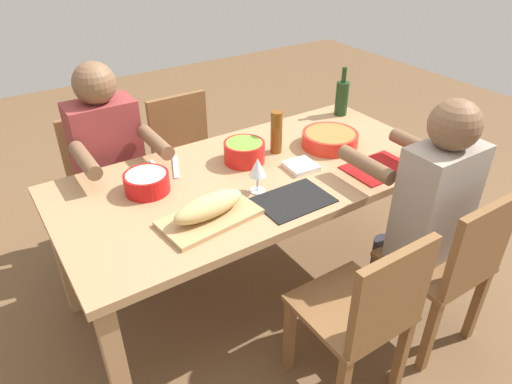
{
  "coord_description": "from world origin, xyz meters",
  "views": [
    {
      "loc": [
        -1.06,
        -1.61,
        1.84
      ],
      "look_at": [
        0.0,
        0.0,
        0.63
      ],
      "focal_mm": 32.53,
      "sensor_mm": 36.0,
      "label": 1
    }
  ],
  "objects_px": {
    "wine_bottle": "(342,97)",
    "wine_glass": "(258,169)",
    "chair_near_center": "(366,312)",
    "chair_near_right": "(451,264)",
    "bread_loaf": "(209,206)",
    "diner_far_left": "(111,159)",
    "chair_far_left": "(107,180)",
    "serving_bowl_pasta": "(147,181)",
    "diner_near_right": "(426,204)",
    "cutting_board": "(210,218)",
    "chair_far_center": "(188,157)",
    "dining_table": "(256,187)",
    "serving_bowl_fruit": "(330,138)",
    "serving_bowl_salad": "(244,151)",
    "beer_bottle": "(276,132)",
    "napkin_stack": "(301,166)"
  },
  "relations": [
    {
      "from": "serving_bowl_pasta",
      "to": "bread_loaf",
      "type": "bearing_deg",
      "value": -70.07
    },
    {
      "from": "serving_bowl_pasta",
      "to": "diner_near_right",
      "type": "bearing_deg",
      "value": -35.34
    },
    {
      "from": "chair_near_right",
      "to": "serving_bowl_fruit",
      "type": "xyz_separation_m",
      "value": [
        -0.04,
        0.8,
        0.3
      ]
    },
    {
      "from": "bread_loaf",
      "to": "wine_glass",
      "type": "height_order",
      "value": "wine_glass"
    },
    {
      "from": "bread_loaf",
      "to": "diner_near_right",
      "type": "bearing_deg",
      "value": -22.76
    },
    {
      "from": "chair_near_center",
      "to": "wine_bottle",
      "type": "height_order",
      "value": "wine_bottle"
    },
    {
      "from": "chair_far_left",
      "to": "bread_loaf",
      "type": "xyz_separation_m",
      "value": [
        0.15,
        -1.0,
        0.32
      ]
    },
    {
      "from": "chair_near_center",
      "to": "bread_loaf",
      "type": "relative_size",
      "value": 2.66
    },
    {
      "from": "bread_loaf",
      "to": "dining_table",
      "type": "bearing_deg",
      "value": 30.72
    },
    {
      "from": "chair_far_center",
      "to": "serving_bowl_fruit",
      "type": "relative_size",
      "value": 2.89
    },
    {
      "from": "chair_far_left",
      "to": "chair_near_center",
      "type": "bearing_deg",
      "value": -71.58
    },
    {
      "from": "wine_glass",
      "to": "diner_near_right",
      "type": "bearing_deg",
      "value": -36.49
    },
    {
      "from": "cutting_board",
      "to": "diner_far_left",
      "type": "bearing_deg",
      "value": 100.19
    },
    {
      "from": "diner_near_right",
      "to": "cutting_board",
      "type": "height_order",
      "value": "diner_near_right"
    },
    {
      "from": "diner_near_right",
      "to": "serving_bowl_salad",
      "type": "height_order",
      "value": "diner_near_right"
    },
    {
      "from": "wine_glass",
      "to": "dining_table",
      "type": "bearing_deg",
      "value": 58.86
    },
    {
      "from": "bread_loaf",
      "to": "chair_far_left",
      "type": "bearing_deg",
      "value": 98.35
    },
    {
      "from": "bread_loaf",
      "to": "beer_bottle",
      "type": "height_order",
      "value": "beer_bottle"
    },
    {
      "from": "napkin_stack",
      "to": "serving_bowl_fruit",
      "type": "bearing_deg",
      "value": 21.68
    },
    {
      "from": "serving_bowl_salad",
      "to": "wine_glass",
      "type": "relative_size",
      "value": 1.22
    },
    {
      "from": "chair_near_right",
      "to": "bread_loaf",
      "type": "xyz_separation_m",
      "value": [
        -0.89,
        0.56,
        0.32
      ]
    },
    {
      "from": "chair_far_left",
      "to": "wine_bottle",
      "type": "distance_m",
      "value": 1.46
    },
    {
      "from": "wine_bottle",
      "to": "beer_bottle",
      "type": "height_order",
      "value": "wine_bottle"
    },
    {
      "from": "serving_bowl_pasta",
      "to": "napkin_stack",
      "type": "distance_m",
      "value": 0.73
    },
    {
      "from": "diner_near_right",
      "to": "chair_near_center",
      "type": "distance_m",
      "value": 0.59
    },
    {
      "from": "diner_far_left",
      "to": "chair_near_center",
      "type": "height_order",
      "value": "diner_far_left"
    },
    {
      "from": "diner_far_left",
      "to": "napkin_stack",
      "type": "height_order",
      "value": "diner_far_left"
    },
    {
      "from": "chair_near_right",
      "to": "wine_glass",
      "type": "bearing_deg",
      "value": 133.8
    },
    {
      "from": "wine_bottle",
      "to": "napkin_stack",
      "type": "height_order",
      "value": "wine_bottle"
    },
    {
      "from": "diner_far_left",
      "to": "chair_far_left",
      "type": "bearing_deg",
      "value": 90.0
    },
    {
      "from": "chair_near_center",
      "to": "wine_glass",
      "type": "xyz_separation_m",
      "value": [
        -0.09,
        0.63,
        0.37
      ]
    },
    {
      "from": "diner_near_right",
      "to": "dining_table",
      "type": "bearing_deg",
      "value": 131.09
    },
    {
      "from": "chair_far_left",
      "to": "wine_glass",
      "type": "distance_m",
      "value": 1.08
    },
    {
      "from": "serving_bowl_fruit",
      "to": "serving_bowl_pasta",
      "type": "distance_m",
      "value": 0.98
    },
    {
      "from": "dining_table",
      "to": "diner_far_left",
      "type": "relative_size",
      "value": 1.57
    },
    {
      "from": "serving_bowl_pasta",
      "to": "wine_bottle",
      "type": "distance_m",
      "value": 1.33
    },
    {
      "from": "chair_near_right",
      "to": "diner_near_right",
      "type": "bearing_deg",
      "value": 90.0
    },
    {
      "from": "serving_bowl_pasta",
      "to": "cutting_board",
      "type": "height_order",
      "value": "serving_bowl_pasta"
    },
    {
      "from": "bread_loaf",
      "to": "diner_far_left",
      "type": "bearing_deg",
      "value": 100.19
    },
    {
      "from": "wine_bottle",
      "to": "beer_bottle",
      "type": "bearing_deg",
      "value": -162.79
    },
    {
      "from": "wine_glass",
      "to": "napkin_stack",
      "type": "bearing_deg",
      "value": 11.43
    },
    {
      "from": "serving_bowl_salad",
      "to": "chair_near_center",
      "type": "bearing_deg",
      "value": -90.79
    },
    {
      "from": "chair_near_center",
      "to": "cutting_board",
      "type": "xyz_separation_m",
      "value": [
        -0.37,
        0.56,
        0.27
      ]
    },
    {
      "from": "chair_far_left",
      "to": "chair_far_center",
      "type": "distance_m",
      "value": 0.52
    },
    {
      "from": "diner_far_left",
      "to": "diner_near_right",
      "type": "relative_size",
      "value": 1.0
    },
    {
      "from": "wine_bottle",
      "to": "wine_glass",
      "type": "xyz_separation_m",
      "value": [
        -0.91,
        -0.46,
        0.01
      ]
    },
    {
      "from": "serving_bowl_pasta",
      "to": "napkin_stack",
      "type": "height_order",
      "value": "serving_bowl_pasta"
    },
    {
      "from": "diner_near_right",
      "to": "chair_far_center",
      "type": "bearing_deg",
      "value": 110.69
    },
    {
      "from": "chair_near_right",
      "to": "wine_bottle",
      "type": "bearing_deg",
      "value": 74.47
    },
    {
      "from": "beer_bottle",
      "to": "diner_far_left",
      "type": "bearing_deg",
      "value": 146.98
    }
  ]
}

